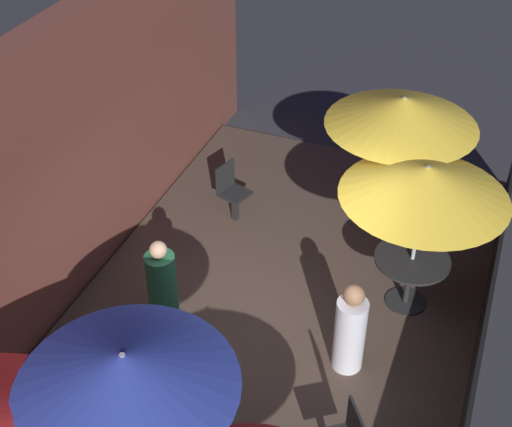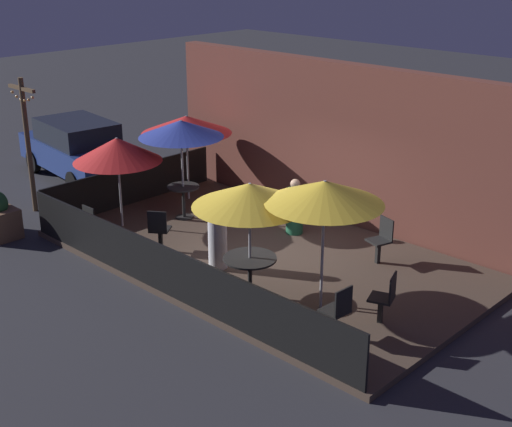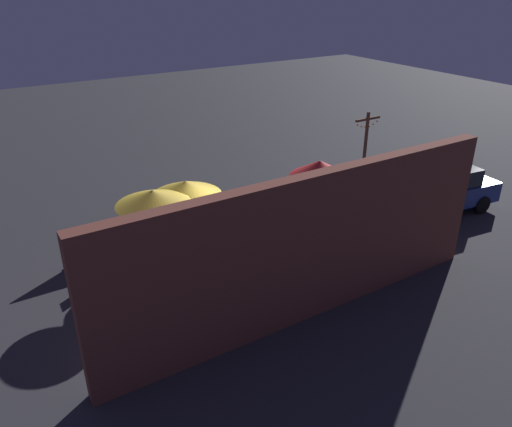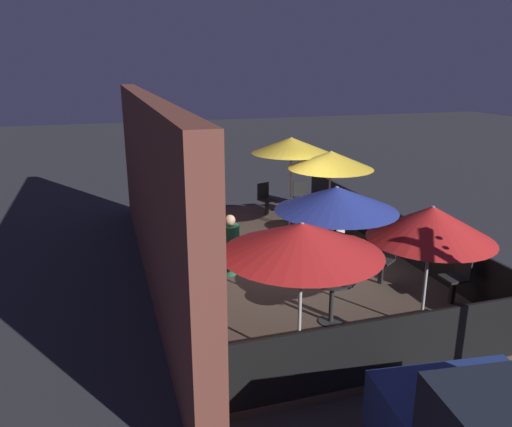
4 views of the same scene
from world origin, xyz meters
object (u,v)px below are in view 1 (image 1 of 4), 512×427
Objects in this scene: patron_0 at (350,331)px; patron_1 at (162,285)px; patio_umbrella_0 at (125,370)px; patio_umbrella_1 at (426,182)px; patio_chair_1 at (446,188)px; dining_table_1 at (411,267)px; patio_chair_3 at (386,168)px; patio_umbrella_3 at (403,111)px; patio_chair_2 at (231,190)px.

patron_1 is at bearing 55.30° from patron_0.
patron_0 is (2.57, -1.34, -1.56)m from patio_umbrella_0.
patio_umbrella_1 is 1.71× the size of patron_0.
patron_0 is at bearing -6.05° from patio_chair_1.
dining_table_1 is 0.77× the size of patron_1.
patron_1 reaches higher than dining_table_1.
patio_umbrella_0 is 6.50m from patio_chair_3.
patio_chair_2 is (-0.34, 2.32, -1.64)m from patio_umbrella_3.
patio_chair_1 is 1.02× the size of patio_chair_2.
patron_0 is 2.42m from patron_1.
patio_umbrella_0 is 2.40× the size of dining_table_1.
patio_chair_3 is 3.67m from patron_0.
patio_umbrella_0 is 5.15m from patio_chair_2.
patron_1 is at bearing -37.10° from patio_chair_1.
patron_1 reaches higher than patio_chair_2.
patron_0 reaches higher than patio_chair_3.
patron_0 is at bearing -177.45° from patio_umbrella_3.
patio_umbrella_3 is 2.46× the size of patio_chair_1.
dining_table_1 is at bearing -24.56° from patio_umbrella_0.
patron_0 is at bearing -27.43° from patio_umbrella_0.
patio_chair_3 is (2.33, 0.86, -1.46)m from patio_umbrella_1.
patio_chair_1 is at bearing -17.67° from patio_umbrella_0.
patio_umbrella_0 reaches higher than patio_chair_2.
patio_umbrella_0 is 2.43× the size of patio_chair_1.
patio_umbrella_3 is at bearing -34.28° from patron_0.
patio_umbrella_0 reaches higher than dining_table_1.
patio_umbrella_3 is 2.98m from patron_0.
dining_table_1 is (-1.20, -0.56, -1.54)m from patio_umbrella_3.
patron_0 reaches higher than dining_table_1.
patio_umbrella_1 is 2.37× the size of patio_chair_3.
dining_table_1 is (3.89, -1.78, -1.52)m from patio_umbrella_0.
patron_0 reaches higher than patio_chair_1.
patio_umbrella_1 is 2.23× the size of dining_table_1.
patio_umbrella_3 reaches higher than patio_umbrella_1.
patron_1 is at bearing 23.51° from patio_umbrella_0.
patio_umbrella_3 is 2.57× the size of patio_chair_3.
patio_umbrella_1 is 1.96m from patron_0.
patio_chair_2 is 3.27m from patron_0.
patron_0 reaches higher than patio_chair_2.
patio_umbrella_1 is at bearing 0.00° from dining_table_1.
patron_1 is (-1.41, 2.86, -1.40)m from patio_umbrella_1.
patio_chair_2 is (-1.22, 3.00, -0.02)m from patio_chair_1.
patio_chair_1 is 3.45m from patron_0.
patio_umbrella_1 is 3.33m from patio_chair_2.
dining_table_1 is 1.06× the size of patio_chair_3.
dining_table_1 is 0.76× the size of patron_0.
patio_umbrella_0 is at bearing -28.64° from patio_chair_3.
dining_table_1 is at bearing -56.61° from patron_1.
patio_umbrella_0 is 0.99× the size of patio_umbrella_3.
patio_chair_3 is at bearing -100.71° from patio_chair_1.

